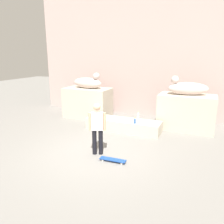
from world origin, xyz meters
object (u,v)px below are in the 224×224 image
(bottle_clear, at_px, (138,116))
(bottle_blue, at_px, (135,121))
(statue_reclining_right, at_px, (187,88))
(skateboard, at_px, (113,160))
(statue_reclining_left, at_px, (88,83))
(skater, at_px, (97,127))

(bottle_clear, bearing_deg, bottle_blue, -84.72)
(statue_reclining_right, bearing_deg, skateboard, 55.42)
(bottle_clear, bearing_deg, skateboard, -87.03)
(statue_reclining_left, distance_m, skater, 4.47)
(bottle_clear, relative_size, bottle_blue, 1.29)
(statue_reclining_left, xyz_separation_m, skateboard, (3.05, -3.98, -1.71))
(statue_reclining_right, height_order, bottle_blue, statue_reclining_right)
(skater, height_order, skateboard, skater)
(statue_reclining_left, height_order, bottle_clear, statue_reclining_left)
(statue_reclining_left, relative_size, skater, 0.99)
(skater, height_order, bottle_blue, skater)
(statue_reclining_left, height_order, bottle_blue, statue_reclining_left)
(bottle_clear, bearing_deg, statue_reclining_left, 162.53)
(skater, distance_m, skateboard, 1.12)
(skateboard, bearing_deg, bottle_clear, -89.48)
(skater, distance_m, bottle_blue, 2.23)
(statue_reclining_left, distance_m, skateboard, 5.30)
(statue_reclining_right, xyz_separation_m, skater, (-2.28, -3.67, -0.85))
(statue_reclining_right, distance_m, bottle_clear, 2.31)
(skateboard, relative_size, bottle_blue, 3.18)
(statue_reclining_left, bearing_deg, bottle_clear, -10.30)
(skater, xyz_separation_m, bottle_clear, (0.50, 2.77, -0.31))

